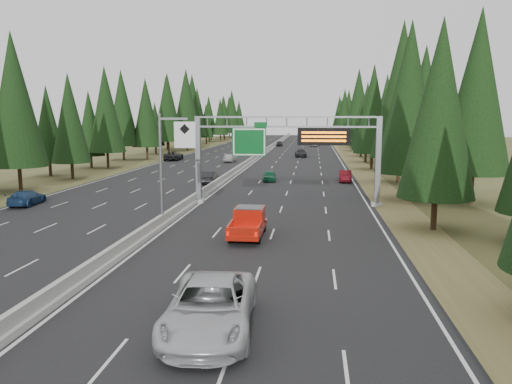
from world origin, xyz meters
TOP-DOWN VIEW (x-y plane):
  - road at (0.00, 80.00)m, footprint 32.00×260.00m
  - shoulder_right at (17.80, 80.00)m, footprint 3.60×260.00m
  - shoulder_left at (-17.80, 80.00)m, footprint 3.60×260.00m
  - median_barrier at (0.00, 80.00)m, footprint 0.70×260.00m
  - sign_gantry at (8.92, 34.88)m, footprint 16.75×0.98m
  - hov_sign_pole at (0.58, 24.97)m, footprint 2.80×0.50m
  - tree_row_right at (22.18, 70.38)m, footprint 11.70×242.44m
  - tree_row_left at (-21.82, 75.16)m, footprint 12.21×241.42m
  - silver_minivan at (7.02, 8.00)m, footprint 3.52×6.85m
  - red_pickup at (6.50, 22.89)m, footprint 1.99×5.57m
  - car_ahead_green at (5.37, 51.22)m, footprint 1.77×3.85m
  - car_ahead_dkred at (14.50, 51.58)m, footprint 1.58×4.18m
  - car_ahead_dkgrey at (8.19, 88.80)m, footprint 2.55×5.45m
  - car_ahead_white at (11.01, 126.34)m, footprint 2.76×5.81m
  - car_ahead_far at (1.50, 125.27)m, footprint 1.64×4.05m
  - car_onc_near at (-1.50, 48.37)m, footprint 1.65×4.41m
  - car_onc_blue at (-14.50, 31.99)m, footprint 2.31×4.76m
  - car_onc_white at (-3.81, 76.45)m, footprint 1.96×4.48m
  - car_onc_far at (-14.50, 79.00)m, footprint 2.89×5.85m

SIDE VIEW (x-z plane):
  - shoulder_right at x=17.80m, z-range 0.00..0.06m
  - shoulder_left at x=-17.80m, z-range 0.00..0.06m
  - road at x=0.00m, z-range 0.00..0.08m
  - median_barrier at x=0.00m, z-range -0.01..0.84m
  - car_ahead_green at x=5.37m, z-range 0.08..1.36m
  - car_onc_blue at x=-14.50m, z-range 0.08..1.42m
  - car_ahead_dkred at x=14.50m, z-range 0.08..1.44m
  - car_ahead_far at x=1.50m, z-range 0.08..1.46m
  - car_onc_near at x=-1.50m, z-range 0.08..1.52m
  - car_onc_white at x=-3.81m, z-range 0.08..1.58m
  - car_ahead_dkgrey at x=8.19m, z-range 0.08..1.62m
  - car_onc_far at x=-14.50m, z-range 0.08..1.68m
  - car_ahead_white at x=11.01m, z-range 0.08..1.68m
  - silver_minivan at x=7.02m, z-range 0.08..1.93m
  - red_pickup at x=6.50m, z-range 0.18..1.99m
  - hov_sign_pole at x=0.58m, z-range 0.72..8.72m
  - sign_gantry at x=8.92m, z-range 1.37..9.17m
  - tree_row_right at x=22.18m, z-range -0.28..18.68m
  - tree_row_left at x=-21.82m, z-range -0.06..18.90m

